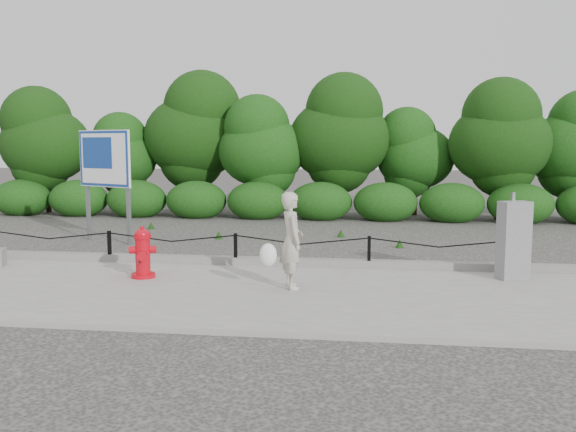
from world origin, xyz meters
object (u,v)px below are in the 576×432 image
(fire_hydrant, at_px, (143,253))
(utility_cabinet, at_px, (514,240))
(advertising_sign, at_px, (105,164))
(pedestrian, at_px, (290,241))

(fire_hydrant, relative_size, utility_cabinet, 0.60)
(fire_hydrant, distance_m, advertising_sign, 4.81)
(utility_cabinet, distance_m, advertising_sign, 9.29)
(fire_hydrant, height_order, advertising_sign, advertising_sign)
(pedestrian, height_order, advertising_sign, advertising_sign)
(fire_hydrant, height_order, pedestrian, pedestrian)
(fire_hydrant, bearing_deg, utility_cabinet, -11.58)
(fire_hydrant, bearing_deg, advertising_sign, 103.29)
(pedestrian, distance_m, utility_cabinet, 3.82)
(advertising_sign, bearing_deg, utility_cabinet, 4.26)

